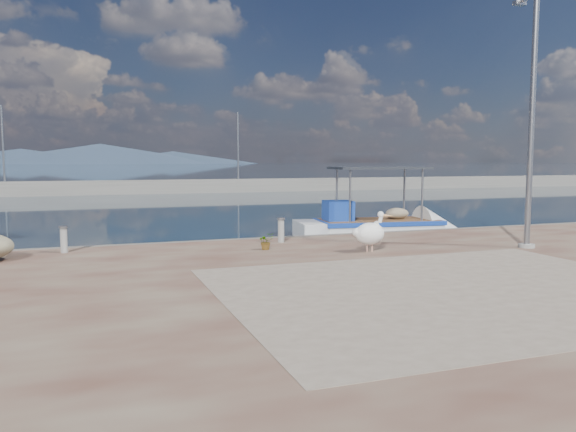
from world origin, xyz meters
The scene contains 11 objects.
ground centered at (0.00, 0.00, 0.00)m, with size 1400.00×1400.00×0.00m, color #162635.
quay centered at (0.00, -6.00, 0.25)m, with size 44.00×22.00×0.50m, color #4C2821.
quay_patch centered at (1.00, -3.00, 0.50)m, with size 9.00×7.00×0.01m, color gray.
breakwater centered at (0.00, 40.00, 0.60)m, with size 120.00×2.20×7.50m.
mountains centered at (4.39, 650.00, 9.51)m, with size 370.00×280.00×22.00m.
boat_right centered at (5.02, 7.52, 0.25)m, with size 6.79×2.97×3.16m.
pelican centered at (1.49, 1.43, 1.01)m, with size 1.14×0.64×1.09m.
lamp_post centered at (6.02, 0.65, 3.80)m, with size 0.44×0.96×7.00m.
bollard_near centered at (-0.17, 3.95, 0.90)m, with size 0.25×0.25×0.75m.
bollard_far centered at (-6.23, 4.08, 0.89)m, with size 0.24×0.24×0.72m.
potted_plant centered at (-1.02, 2.76, 0.73)m, with size 0.42×0.36×0.46m, color #33722D.
Camera 1 is at (-5.62, -11.83, 2.93)m, focal length 35.00 mm.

